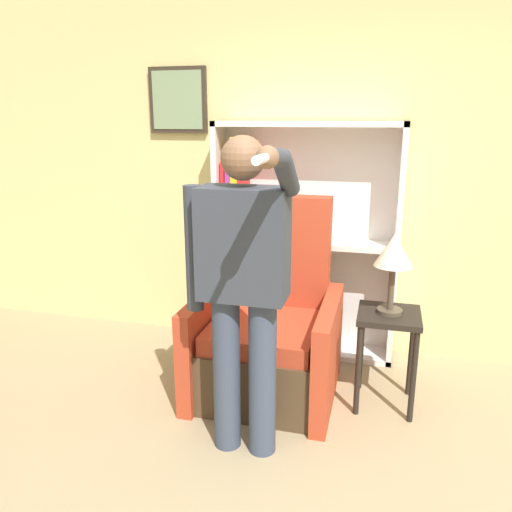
% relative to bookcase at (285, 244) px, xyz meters
% --- Properties ---
extents(wall_back, '(8.00, 0.11, 2.80)m').
position_rel_bookcase_xyz_m(wall_back, '(0.37, 0.16, 0.55)').
color(wall_back, '#DBCC84').
rests_on(wall_back, ground_plane).
extents(bookcase, '(1.39, 0.28, 1.78)m').
position_rel_bookcase_xyz_m(bookcase, '(0.00, 0.00, 0.00)').
color(bookcase, white).
rests_on(bookcase, ground_plane).
extents(armchair, '(0.92, 0.88, 1.29)m').
position_rel_bookcase_xyz_m(armchair, '(0.03, -0.66, -0.47)').
color(armchair, '#4C3823').
rests_on(armchair, ground_plane).
extents(person_standing, '(0.60, 0.78, 1.73)m').
position_rel_bookcase_xyz_m(person_standing, '(0.05, -1.34, 0.14)').
color(person_standing, '#384256').
rests_on(person_standing, ground_plane).
extents(side_table, '(0.38, 0.38, 0.63)m').
position_rel_bookcase_xyz_m(side_table, '(0.81, -0.67, -0.36)').
color(side_table, black).
rests_on(side_table, ground_plane).
extents(table_lamp, '(0.23, 0.23, 0.51)m').
position_rel_bookcase_xyz_m(table_lamp, '(0.81, -0.67, 0.15)').
color(table_lamp, '#4C4233').
rests_on(table_lamp, side_table).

